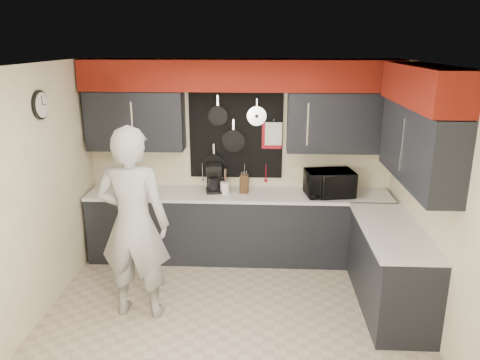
# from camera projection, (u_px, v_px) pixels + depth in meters

# --- Properties ---
(ground) EXTENTS (4.00, 4.00, 0.00)m
(ground) POSITION_uv_depth(u_px,v_px,m) (231.00, 319.00, 4.93)
(ground) COLOR #B8A98F
(ground) RESTS_ON ground
(back_wall_assembly) EXTENTS (4.00, 0.36, 2.60)m
(back_wall_assembly) POSITION_uv_depth(u_px,v_px,m) (240.00, 107.00, 5.88)
(back_wall_assembly) COLOR #F7EABF
(back_wall_assembly) RESTS_ON ground
(right_wall_assembly) EXTENTS (0.36, 3.50, 2.60)m
(right_wall_assembly) POSITION_uv_depth(u_px,v_px,m) (423.00, 134.00, 4.53)
(right_wall_assembly) COLOR #F7EABF
(right_wall_assembly) RESTS_ON ground
(left_wall_assembly) EXTENTS (0.05, 3.50, 2.60)m
(left_wall_assembly) POSITION_uv_depth(u_px,v_px,m) (31.00, 195.00, 4.65)
(left_wall_assembly) COLOR #F7EABF
(left_wall_assembly) RESTS_ON ground
(base_cabinets) EXTENTS (3.95, 2.20, 0.92)m
(base_cabinets) POSITION_uv_depth(u_px,v_px,m) (276.00, 236.00, 5.85)
(base_cabinets) COLOR black
(base_cabinets) RESTS_ON ground
(microwave) EXTENTS (0.65, 0.49, 0.33)m
(microwave) POSITION_uv_depth(u_px,v_px,m) (329.00, 183.00, 5.90)
(microwave) COLOR black
(microwave) RESTS_ON base_cabinets
(knife_block) EXTENTS (0.12, 0.12, 0.23)m
(knife_block) POSITION_uv_depth(u_px,v_px,m) (244.00, 184.00, 6.02)
(knife_block) COLOR #392412
(knife_block) RESTS_ON base_cabinets
(utensil_crock) EXTENTS (0.11, 0.11, 0.15)m
(utensil_crock) POSITION_uv_depth(u_px,v_px,m) (225.00, 188.00, 6.02)
(utensil_crock) COLOR white
(utensil_crock) RESTS_ON base_cabinets
(coffee_maker) EXTENTS (0.23, 0.27, 0.37)m
(coffee_maker) POSITION_uv_depth(u_px,v_px,m) (214.00, 177.00, 6.07)
(coffee_maker) COLOR black
(coffee_maker) RESTS_ON base_cabinets
(person) EXTENTS (0.78, 0.54, 2.04)m
(person) POSITION_uv_depth(u_px,v_px,m) (134.00, 224.00, 4.76)
(person) COLOR #A2A2A0
(person) RESTS_ON ground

